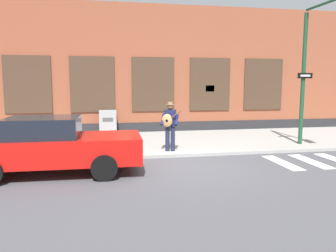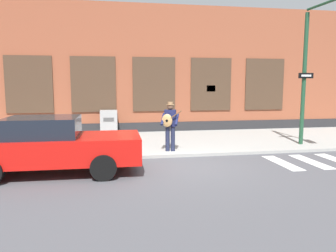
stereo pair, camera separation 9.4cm
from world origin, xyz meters
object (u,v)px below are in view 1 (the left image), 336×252
red_car (52,145)px  busker (170,123)px  traffic_light (326,47)px  utility_box (108,122)px

red_car → busker: 4.03m
red_car → traffic_light: 9.29m
red_car → traffic_light: bearing=7.1°
red_car → utility_box: size_ratio=4.24×
red_car → busker: size_ratio=2.74×
utility_box → red_car: bearing=-103.6°
traffic_light → red_car: bearing=-172.9°
busker → traffic_light: 5.86m
red_car → utility_box: red_car is taller
utility_box → busker: bearing=-64.1°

